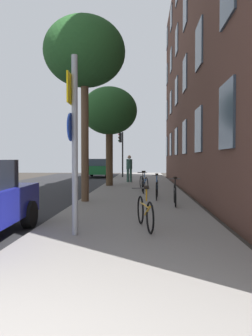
# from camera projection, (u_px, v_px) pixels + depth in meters

# --- Properties ---
(ground_plane) EXTENTS (41.80, 41.80, 0.00)m
(ground_plane) POSITION_uv_depth(u_px,v_px,m) (71.00, 190.00, 17.33)
(ground_plane) COLOR #332D28
(road_asphalt) EXTENTS (7.00, 38.00, 0.01)m
(road_asphalt) POSITION_uv_depth(u_px,v_px,m) (32.00, 190.00, 17.44)
(road_asphalt) COLOR #232326
(road_asphalt) RESTS_ON ground
(sidewalk) EXTENTS (4.20, 38.00, 0.12)m
(sidewalk) POSITION_uv_depth(u_px,v_px,m) (138.00, 189.00, 17.15)
(sidewalk) COLOR gray
(sidewalk) RESTS_ON ground
(building_facade) EXTENTS (0.56, 27.00, 13.47)m
(building_facade) POSITION_uv_depth(u_px,v_px,m) (191.00, 55.00, 16.32)
(building_facade) COLOR #513328
(building_facade) RESTS_ON ground
(sign_post) EXTENTS (0.16, 0.60, 3.59)m
(sign_post) POSITION_uv_depth(u_px,v_px,m) (74.00, 135.00, 6.61)
(sign_post) COLOR gray
(sign_post) RESTS_ON sidewalk
(traffic_light) EXTENTS (0.43, 0.24, 3.71)m
(traffic_light) POSITION_uv_depth(u_px,v_px,m) (121.00, 146.00, 27.22)
(traffic_light) COLOR black
(traffic_light) RESTS_ON sidewalk
(tree_near) EXTENTS (2.90, 2.90, 6.56)m
(tree_near) POSITION_uv_depth(u_px,v_px,m) (85.00, 53.00, 11.76)
(tree_near) COLOR brown
(tree_near) RESTS_ON sidewalk
(tree_far) EXTENTS (3.16, 3.16, 5.59)m
(tree_far) POSITION_uv_depth(u_px,v_px,m) (109.00, 112.00, 18.74)
(tree_far) COLOR #4C3823
(tree_far) RESTS_ON sidewalk
(bicycle_0) EXTENTS (0.50, 1.68, 0.95)m
(bicycle_0) POSITION_uv_depth(u_px,v_px,m) (145.00, 212.00, 7.26)
(bicycle_0) COLOR black
(bicycle_0) RESTS_ON sidewalk
(bicycle_1) EXTENTS (0.42, 1.73, 0.94)m
(bicycle_1) POSITION_uv_depth(u_px,v_px,m) (175.00, 194.00, 10.92)
(bicycle_1) COLOR black
(bicycle_1) RESTS_ON sidewalk
(bicycle_2) EXTENTS (0.42, 1.72, 0.97)m
(bicycle_2) POSITION_uv_depth(u_px,v_px,m) (157.00, 189.00, 12.64)
(bicycle_2) COLOR black
(bicycle_2) RESTS_ON sidewalk
(bicycle_3) EXTENTS (0.42, 1.67, 0.99)m
(bicycle_3) POSITION_uv_depth(u_px,v_px,m) (143.00, 184.00, 14.85)
(bicycle_3) COLOR black
(bicycle_3) RESTS_ON sidewalk
(bicycle_4) EXTENTS (0.55, 1.66, 0.94)m
(bicycle_4) POSITION_uv_depth(u_px,v_px,m) (144.00, 182.00, 16.40)
(bicycle_4) COLOR black
(bicycle_4) RESTS_ON sidewalk
(pedestrian_0) EXTENTS (0.53, 0.53, 1.75)m
(pedestrian_0) POSITION_uv_depth(u_px,v_px,m) (129.00, 167.00, 21.70)
(pedestrian_0) COLOR #33594C
(pedestrian_0) RESTS_ON sidewalk
(car_1) EXTENTS (1.93, 4.05, 1.62)m
(car_1) POSITION_uv_depth(u_px,v_px,m) (99.00, 168.00, 29.08)
(car_1) COLOR #19662D
(car_1) RESTS_ON road_asphalt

